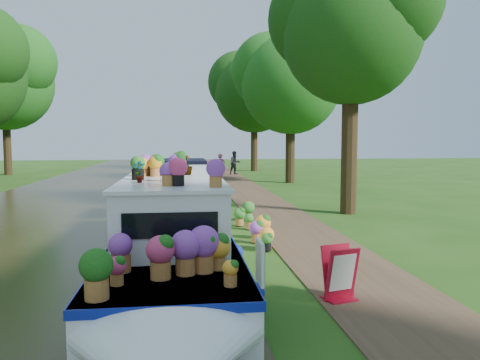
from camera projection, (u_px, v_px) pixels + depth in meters
name	position (u px, v px, depth m)	size (l,w,h in m)	color
ground	(256.00, 233.00, 13.22)	(100.00, 100.00, 0.00)	#214711
canal_water	(34.00, 238.00, 12.48)	(10.00, 100.00, 0.02)	black
towpath	(298.00, 231.00, 13.37)	(2.20, 100.00, 0.03)	#493422
plant_boat	(174.00, 220.00, 10.31)	(2.29, 13.52, 2.30)	white
tree_near_overhang	(351.00, 24.00, 16.16)	(5.52, 5.28, 8.99)	black
tree_near_mid	(290.00, 76.00, 28.14)	(6.90, 6.60, 9.40)	black
tree_near_far	(254.00, 87.00, 38.90)	(7.59, 7.26, 10.30)	black
tree_far_d	(4.00, 75.00, 34.55)	(8.05, 7.70, 10.85)	black
second_boat	(174.00, 171.00, 31.37)	(3.39, 7.25, 1.33)	#222722
sandwich_board	(340.00, 276.00, 7.56)	(0.58, 0.57, 0.87)	#A80C22
pedestrian_pink	(221.00, 166.00, 31.08)	(0.61, 0.40, 1.67)	#E15C97
pedestrian_dark	(235.00, 163.00, 35.03)	(0.85, 0.66, 1.74)	black
verge_plant	(227.00, 208.00, 16.43)	(0.39, 0.34, 0.43)	#25611D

